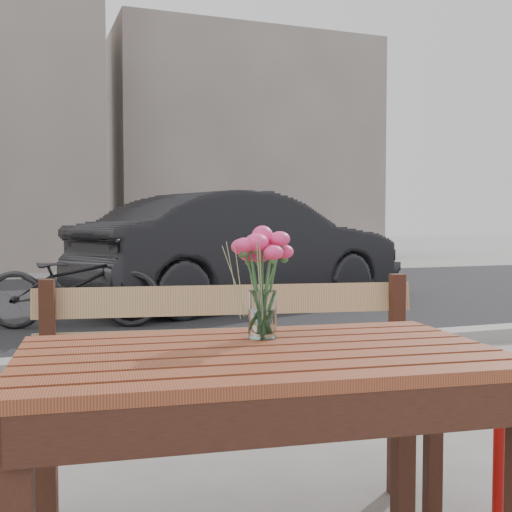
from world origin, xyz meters
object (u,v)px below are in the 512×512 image
(main_table, at_px, (260,397))
(bicycle, at_px, (74,283))
(main_vase, at_px, (262,269))
(parked_car, at_px, (244,250))

(main_table, distance_m, bicycle, 5.06)
(bicycle, bearing_deg, main_vase, -165.28)
(parked_car, bearing_deg, main_vase, 144.26)
(parked_car, relative_size, bicycle, 2.52)
(parked_car, bearing_deg, main_table, 144.17)
(main_vase, relative_size, bicycle, 0.18)
(main_table, bearing_deg, parked_car, 77.86)
(main_vase, xyz_separation_m, bicycle, (-0.13, 4.91, -0.47))
(main_table, distance_m, parked_car, 6.50)
(main_vase, distance_m, parked_car, 6.34)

